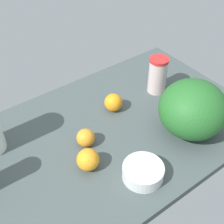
{
  "coord_description": "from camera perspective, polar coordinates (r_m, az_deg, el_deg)",
  "views": [
    {
      "loc": [
        -53.33,
        -71.68,
        92.57
      ],
      "look_at": [
        0.0,
        0.0,
        13.0
      ],
      "focal_mm": 50.0,
      "sensor_mm": 36.0,
      "label": 1
    }
  ],
  "objects": [
    {
      "name": "countertop",
      "position": [
        1.28,
        0.0,
        -3.86
      ],
      "size": [
        120.0,
        76.0,
        3.0
      ],
      "primitive_type": "cube",
      "color": "#414D4D",
      "rests_on": "ground"
    },
    {
      "name": "tumbler_cup",
      "position": [
        1.43,
        8.33,
        6.71
      ],
      "size": [
        8.51,
        8.51,
        17.31
      ],
      "color": "beige",
      "rests_on": "countertop"
    },
    {
      "name": "watermelon",
      "position": [
        1.23,
        14.52,
        0.52
      ],
      "size": [
        26.26,
        26.26,
        22.41
      ],
      "primitive_type": "ellipsoid",
      "color": "#246327",
      "rests_on": "countertop"
    },
    {
      "name": "mixing_bowl",
      "position": [
        1.1,
        5.69,
        -10.84
      ],
      "size": [
        14.5,
        14.5,
        5.05
      ],
      "primitive_type": "cylinder",
      "color": "silver",
      "rests_on": "countertop"
    },
    {
      "name": "orange_beside_bowl",
      "position": [
        1.11,
        -4.42,
        -8.68
      ],
      "size": [
        8.15,
        8.15,
        8.15
      ],
      "primitive_type": "sphere",
      "color": "orange",
      "rests_on": "countertop"
    },
    {
      "name": "orange_by_jug",
      "position": [
        1.33,
        0.26,
        1.75
      ],
      "size": [
        7.79,
        7.79,
        7.79
      ],
      "primitive_type": "sphere",
      "color": "orange",
      "rests_on": "countertop"
    },
    {
      "name": "orange_loose",
      "position": [
        1.19,
        -4.91,
        -4.63
      ],
      "size": [
        7.06,
        7.06,
        7.06
      ],
      "primitive_type": "sphere",
      "color": "orange",
      "rests_on": "countertop"
    }
  ]
}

